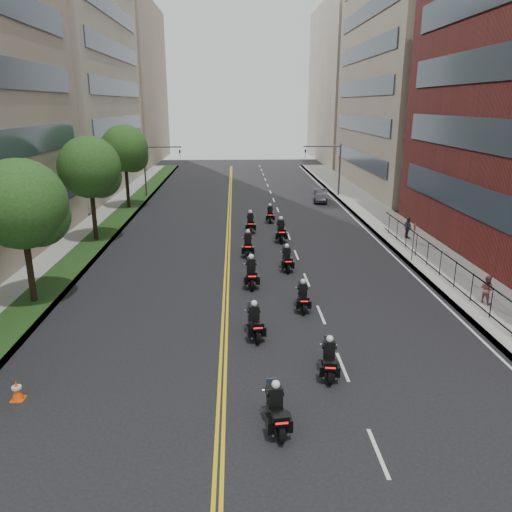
{
  "coord_description": "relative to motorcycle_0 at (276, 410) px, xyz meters",
  "views": [
    {
      "loc": [
        -0.9,
        -12.1,
        9.8
      ],
      "look_at": [
        0.21,
        13.92,
        1.82
      ],
      "focal_mm": 35.0,
      "sensor_mm": 36.0,
      "label": 1
    }
  ],
  "objects": [
    {
      "name": "ground",
      "position": [
        -0.31,
        -1.3,
        -0.64
      ],
      "size": [
        160.0,
        160.0,
        0.0
      ],
      "primitive_type": "plane",
      "color": "black",
      "rests_on": "ground"
    },
    {
      "name": "sidewalk_right",
      "position": [
        11.69,
        23.7,
        -0.57
      ],
      "size": [
        4.0,
        90.0,
        0.15
      ],
      "primitive_type": "cube",
      "color": "gray",
      "rests_on": "ground"
    },
    {
      "name": "sidewalk_left",
      "position": [
        -12.31,
        23.7,
        -0.57
      ],
      "size": [
        4.0,
        90.0,
        0.15
      ],
      "primitive_type": "cube",
      "color": "gray",
      "rests_on": "ground"
    },
    {
      "name": "grass_strip",
      "position": [
        -11.51,
        23.7,
        -0.47
      ],
      "size": [
        2.0,
        90.0,
        0.04
      ],
      "primitive_type": "cube",
      "color": "#1A3413",
      "rests_on": "sidewalk_left"
    },
    {
      "name": "building_right_tan",
      "position": [
        21.17,
        46.7,
        14.36
      ],
      "size": [
        15.11,
        28.0,
        30.0
      ],
      "color": "gray",
      "rests_on": "ground"
    },
    {
      "name": "building_right_far",
      "position": [
        21.19,
        76.7,
        12.36
      ],
      "size": [
        15.0,
        28.0,
        26.0
      ],
      "primitive_type": "cube",
      "color": "gray",
      "rests_on": "ground"
    },
    {
      "name": "building_left_mid",
      "position": [
        -22.29,
        46.7,
        16.36
      ],
      "size": [
        16.11,
        28.0,
        34.0
      ],
      "color": "gray",
      "rests_on": "ground"
    },
    {
      "name": "building_left_far",
      "position": [
        -22.31,
        76.7,
        12.36
      ],
      "size": [
        16.0,
        28.0,
        26.0
      ],
      "primitive_type": "cube",
      "color": "gray",
      "rests_on": "ground"
    },
    {
      "name": "iron_fence",
      "position": [
        10.69,
        10.7,
        0.26
      ],
      "size": [
        0.05,
        28.0,
        1.5
      ],
      "color": "black",
      "rests_on": "sidewalk_right"
    },
    {
      "name": "street_trees",
      "position": [
        -11.36,
        17.31,
        4.49
      ],
      "size": [
        4.4,
        38.4,
        7.98
      ],
      "color": "black",
      "rests_on": "ground"
    },
    {
      "name": "traffic_signal_right",
      "position": [
        9.23,
        40.7,
        3.06
      ],
      "size": [
        4.09,
        0.2,
        5.6
      ],
      "color": "#3F3F44",
      "rests_on": "ground"
    },
    {
      "name": "traffic_signal_left",
      "position": [
        -9.85,
        40.7,
        3.06
      ],
      "size": [
        4.09,
        0.2,
        5.6
      ],
      "color": "#3F3F44",
      "rests_on": "ground"
    },
    {
      "name": "motorcycle_0",
      "position": [
        0.0,
        0.0,
        0.0
      ],
      "size": [
        0.62,
        2.2,
        1.62
      ],
      "rotation": [
        0.0,
        0.0,
        0.1
      ],
      "color": "black",
      "rests_on": "ground"
    },
    {
      "name": "motorcycle_1",
      "position": [
        2.24,
        3.13,
        -0.02
      ],
      "size": [
        0.64,
        2.12,
        1.57
      ],
      "rotation": [
        0.0,
        0.0,
        -0.13
      ],
      "color": "black",
      "rests_on": "ground"
    },
    {
      "name": "motorcycle_2",
      "position": [
        -0.42,
        6.49,
        0.01
      ],
      "size": [
        0.65,
        2.23,
        1.65
      ],
      "rotation": [
        0.0,
        0.0,
        0.12
      ],
      "color": "black",
      "rests_on": "ground"
    },
    {
      "name": "motorcycle_3",
      "position": [
        2.09,
        9.42,
        -0.03
      ],
      "size": [
        0.52,
        2.1,
        1.55
      ],
      "rotation": [
        0.0,
        0.0,
        -0.06
      ],
      "color": "black",
      "rests_on": "ground"
    },
    {
      "name": "motorcycle_4",
      "position": [
        -0.35,
        12.87,
        0.08
      ],
      "size": [
        0.57,
        2.46,
        1.82
      ],
      "rotation": [
        0.0,
        0.0,
        0.02
      ],
      "color": "black",
      "rests_on": "ground"
    },
    {
      "name": "motorcycle_5",
      "position": [
        1.92,
        15.58,
        0.0
      ],
      "size": [
        0.51,
        2.21,
        1.63
      ],
      "rotation": [
        0.0,
        0.0,
        0.02
      ],
      "color": "black",
      "rests_on": "ground"
    },
    {
      "name": "motorcycle_6",
      "position": [
        -0.38,
        18.72,
        0.06
      ],
      "size": [
        0.56,
        2.41,
        1.78
      ],
      "rotation": [
        0.0,
        0.0,
        -0.02
      ],
      "color": "black",
      "rests_on": "ground"
    },
    {
      "name": "motorcycle_7",
      "position": [
        2.16,
        22.29,
        0.09
      ],
      "size": [
        0.58,
        2.51,
        1.86
      ],
      "rotation": [
        0.0,
        0.0,
        -0.02
      ],
      "color": "black",
      "rests_on": "ground"
    },
    {
      "name": "motorcycle_8",
      "position": [
        -0.01,
        25.13,
        0.06
      ],
      "size": [
        0.55,
        2.39,
        1.76
      ],
      "rotation": [
        0.0,
        0.0,
        0.01
      ],
      "color": "black",
      "rests_on": "ground"
    },
    {
      "name": "motorcycle_9",
      "position": [
        1.79,
        28.56,
        -0.01
      ],
      "size": [
        0.51,
        2.17,
        1.6
      ],
      "rotation": [
        0.0,
        0.0,
        -0.03
      ],
      "color": "black",
      "rests_on": "ground"
    },
    {
      "name": "parked_sedan",
      "position": [
        7.69,
        37.66,
        0.0
      ],
      "size": [
        1.93,
        4.05,
        1.28
      ],
      "primitive_type": "imported",
      "rotation": [
        0.0,
        0.0,
        -0.15
      ],
      "color": "black",
      "rests_on": "ground"
    },
    {
      "name": "pedestrian_b",
      "position": [
        11.36,
        9.5,
        0.24
      ],
      "size": [
        0.85,
        0.9,
        1.47
      ],
      "primitive_type": "imported",
      "rotation": [
        0.0,
        0.0,
        2.13
      ],
      "color": "#8A4E4B",
      "rests_on": "sidewalk_right"
    },
    {
      "name": "pedestrian_c",
      "position": [
        11.61,
        22.14,
        0.3
      ],
      "size": [
        0.61,
        0.99,
        1.58
      ],
      "primitive_type": "imported",
      "rotation": [
        0.0,
        0.0,
        1.83
      ],
      "color": "#414047",
      "rests_on": "sidewalk_right"
    },
    {
      "name": "traffic_cone",
      "position": [
        -8.78,
        1.96,
        -0.28
      ],
      "size": [
        0.44,
        0.44,
        0.73
      ],
      "color": "#FF4F0D",
      "rests_on": "ground"
    }
  ]
}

